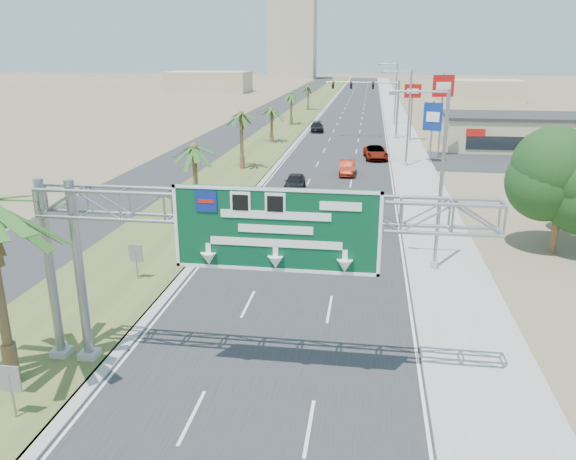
% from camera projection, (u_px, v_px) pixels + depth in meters
% --- Properties ---
extents(road, '(12.00, 300.00, 0.02)m').
position_uv_depth(road, '(353.00, 111.00, 115.84)').
color(road, '#28282B').
rests_on(road, ground).
extents(sidewalk_right, '(4.00, 300.00, 0.10)m').
position_uv_depth(sidewalk_right, '(395.00, 111.00, 114.66)').
color(sidewalk_right, '#9E9B93').
rests_on(sidewalk_right, ground).
extents(median_grass, '(7.00, 300.00, 0.12)m').
position_uv_depth(median_grass, '(305.00, 110.00, 117.19)').
color(median_grass, '#455425').
rests_on(median_grass, ground).
extents(opposing_road, '(8.00, 300.00, 0.02)m').
position_uv_depth(opposing_road, '(272.00, 110.00, 118.17)').
color(opposing_road, '#28282B').
rests_on(opposing_road, ground).
extents(sign_gantry, '(16.75, 1.24, 7.50)m').
position_uv_depth(sign_gantry, '(234.00, 223.00, 19.82)').
color(sign_gantry, gray).
rests_on(sign_gantry, ground).
extents(palm_row_b, '(3.99, 3.99, 5.95)m').
position_uv_depth(palm_row_b, '(194.00, 148.00, 42.13)').
color(palm_row_b, brown).
rests_on(palm_row_b, ground).
extents(palm_row_c, '(3.99, 3.99, 6.75)m').
position_uv_depth(palm_row_c, '(241.00, 115.00, 56.98)').
color(palm_row_c, brown).
rests_on(palm_row_c, ground).
extents(palm_row_d, '(3.99, 3.99, 5.45)m').
position_uv_depth(palm_row_d, '(272.00, 110.00, 74.32)').
color(palm_row_d, brown).
rests_on(palm_row_d, ground).
extents(palm_row_e, '(3.99, 3.99, 6.15)m').
position_uv_depth(palm_row_e, '(291.00, 94.00, 92.03)').
color(palm_row_e, brown).
rests_on(palm_row_e, ground).
extents(palm_row_f, '(3.99, 3.99, 5.75)m').
position_uv_depth(palm_row_f, '(308.00, 87.00, 115.71)').
color(palm_row_f, brown).
rests_on(palm_row_f, ground).
extents(streetlight_near, '(3.27, 0.44, 10.00)m').
position_uv_depth(streetlight_near, '(437.00, 189.00, 30.47)').
color(streetlight_near, gray).
rests_on(streetlight_near, ground).
extents(streetlight_mid, '(3.27, 0.44, 10.00)m').
position_uv_depth(streetlight_mid, '(406.00, 123.00, 58.74)').
color(streetlight_mid, gray).
rests_on(streetlight_mid, ground).
extents(streetlight_far, '(3.27, 0.44, 10.00)m').
position_uv_depth(streetlight_far, '(394.00, 96.00, 92.67)').
color(streetlight_far, gray).
rests_on(streetlight_far, ground).
extents(signal_mast, '(10.28, 0.71, 8.00)m').
position_uv_depth(signal_mast, '(383.00, 104.00, 77.81)').
color(signal_mast, gray).
rests_on(signal_mast, ground).
extents(store_building, '(18.00, 10.00, 4.00)m').
position_uv_depth(store_building, '(517.00, 133.00, 70.74)').
color(store_building, tan).
rests_on(store_building, ground).
extents(oak_near, '(4.50, 4.50, 6.80)m').
position_uv_depth(oak_near, '(563.00, 181.00, 33.23)').
color(oak_near, brown).
rests_on(oak_near, ground).
extents(median_signback_a, '(0.75, 0.08, 2.08)m').
position_uv_depth(median_signback_a, '(10.00, 383.00, 18.44)').
color(median_signback_a, gray).
rests_on(median_signback_a, ground).
extents(median_signback_b, '(0.75, 0.08, 2.08)m').
position_uv_depth(median_signback_b, '(136.00, 256.00, 29.85)').
color(median_signback_b, gray).
rests_on(median_signback_b, ground).
extents(tower_distant, '(20.00, 16.00, 35.00)m').
position_uv_depth(tower_distant, '(293.00, 37.00, 246.84)').
color(tower_distant, '#B8AC8C').
rests_on(tower_distant, ground).
extents(building_distant_left, '(24.00, 14.00, 6.00)m').
position_uv_depth(building_distant_left, '(209.00, 82.00, 168.22)').
color(building_distant_left, tan).
rests_on(building_distant_left, ground).
extents(building_distant_right, '(20.00, 12.00, 5.00)m').
position_uv_depth(building_distant_right, '(479.00, 90.00, 139.24)').
color(building_distant_right, tan).
rests_on(building_distant_right, ground).
extents(car_left_lane, '(1.72, 4.16, 1.41)m').
position_uv_depth(car_left_lane, '(295.00, 182.00, 50.01)').
color(car_left_lane, black).
rests_on(car_left_lane, ground).
extents(car_mid_lane, '(1.59, 4.36, 1.43)m').
position_uv_depth(car_mid_lane, '(347.00, 168.00, 56.06)').
color(car_mid_lane, '#681609').
rests_on(car_mid_lane, ground).
extents(car_right_lane, '(2.99, 5.58, 1.49)m').
position_uv_depth(car_right_lane, '(376.00, 153.00, 64.16)').
color(car_right_lane, gray).
rests_on(car_right_lane, ground).
extents(car_far, '(2.52, 5.06, 1.41)m').
position_uv_depth(car_far, '(317.00, 127.00, 85.96)').
color(car_far, black).
rests_on(car_far, ground).
extents(pole_sign_red_near, '(2.40, 0.88, 9.52)m').
position_uv_depth(pole_sign_red_near, '(443.00, 91.00, 62.97)').
color(pole_sign_red_near, gray).
rests_on(pole_sign_red_near, ground).
extents(pole_sign_blue, '(1.99, 0.93, 6.76)m').
position_uv_depth(pole_sign_blue, '(433.00, 119.00, 60.78)').
color(pole_sign_blue, gray).
rests_on(pole_sign_blue, ground).
extents(pole_sign_red_far, '(2.22, 0.56, 7.83)m').
position_uv_depth(pole_sign_red_far, '(413.00, 95.00, 75.20)').
color(pole_sign_red_far, gray).
rests_on(pole_sign_red_far, ground).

